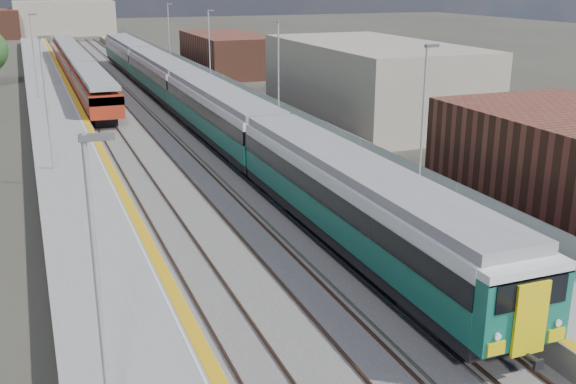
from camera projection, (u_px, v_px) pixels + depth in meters
ground at (172, 121)px, 56.68m from camera, size 320.00×320.00×0.00m
ballast_bed at (140, 117)px, 58.11m from camera, size 10.50×155.00×0.06m
tracks at (144, 112)px, 59.78m from camera, size 8.96×160.00×0.17m
platform_right at (224, 106)px, 60.55m from camera, size 4.70×155.00×8.52m
platform_left at (57, 117)px, 55.61m from camera, size 4.30×155.00×8.52m
green_train at (186, 90)px, 57.32m from camera, size 3.09×86.00×3.40m
red_train at (77, 66)px, 76.26m from camera, size 2.70×54.90×3.41m
tree_d at (333, 54)px, 74.80m from camera, size 4.00×4.00×5.42m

